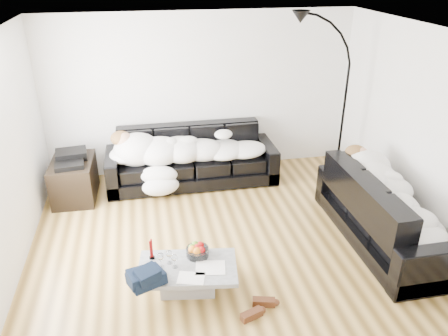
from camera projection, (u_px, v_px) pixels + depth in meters
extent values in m
plane|color=brown|center=(228.00, 240.00, 5.67)|extent=(5.00, 5.00, 0.00)
cube|color=silver|center=(201.00, 94.00, 7.08)|extent=(5.00, 0.02, 2.60)
cube|color=silver|center=(0.00, 166.00, 4.67)|extent=(0.02, 4.50, 2.60)
cube|color=silver|center=(422.00, 133.00, 5.53)|extent=(0.02, 4.50, 2.60)
plane|color=white|center=(230.00, 33.00, 4.53)|extent=(5.00, 5.00, 0.00)
cube|color=black|center=(192.00, 157.00, 6.97)|extent=(2.67, 0.93, 0.87)
cube|color=black|center=(387.00, 209.00, 5.49)|extent=(0.95, 2.22, 0.90)
ellipsoid|color=#0F6F5A|center=(360.00, 167.00, 5.97)|extent=(0.42, 0.38, 0.20)
cube|color=#939699|center=(188.00, 278.00, 4.77)|extent=(1.14, 0.77, 0.31)
cylinder|color=white|center=(197.00, 250.00, 4.84)|extent=(0.32, 0.32, 0.16)
cylinder|color=white|center=(169.00, 257.00, 4.72)|extent=(0.08, 0.08, 0.16)
cylinder|color=white|center=(161.00, 260.00, 4.66)|extent=(0.09, 0.09, 0.18)
cylinder|color=white|center=(174.00, 261.00, 4.66)|extent=(0.08, 0.08, 0.17)
cylinder|color=maroon|center=(150.00, 250.00, 4.78)|extent=(0.05, 0.05, 0.23)
cylinder|color=maroon|center=(152.00, 249.00, 4.77)|extent=(0.05, 0.05, 0.26)
cube|color=silver|center=(210.00, 267.00, 4.68)|extent=(0.35, 0.29, 0.01)
cube|color=silver|center=(191.00, 278.00, 4.53)|extent=(0.32, 0.27, 0.01)
cube|color=black|center=(74.00, 179.00, 6.56)|extent=(0.62, 0.89, 0.60)
cube|color=black|center=(71.00, 157.00, 6.40)|extent=(0.48, 0.39, 0.13)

